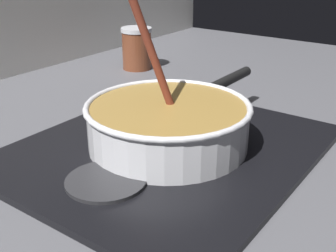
# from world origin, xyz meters

# --- Properties ---
(ground) EXTENTS (2.40, 1.60, 0.04)m
(ground) POSITION_xyz_m (0.00, 0.00, -0.02)
(ground) COLOR #4C4C51
(hob_plate) EXTENTS (0.56, 0.48, 0.01)m
(hob_plate) POSITION_xyz_m (0.12, 0.13, 0.01)
(hob_plate) COLOR black
(hob_plate) RESTS_ON ground
(burner_ring) EXTENTS (0.17, 0.17, 0.01)m
(burner_ring) POSITION_xyz_m (0.12, 0.13, 0.02)
(burner_ring) COLOR #592D0C
(burner_ring) RESTS_ON hob_plate
(spare_burner) EXTENTS (0.13, 0.13, 0.01)m
(spare_burner) POSITION_xyz_m (-0.05, 0.13, 0.01)
(spare_burner) COLOR #262628
(spare_burner) RESTS_ON hob_plate
(cooking_pan) EXTENTS (0.46, 0.30, 0.33)m
(cooking_pan) POSITION_xyz_m (0.12, 0.14, 0.06)
(cooking_pan) COLOR silver
(cooking_pan) RESTS_ON hob_plate
(condiment_jar) EXTENTS (0.09, 0.09, 0.12)m
(condiment_jar) POSITION_xyz_m (0.52, 0.54, 0.06)
(condiment_jar) COLOR brown
(condiment_jar) RESTS_ON ground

